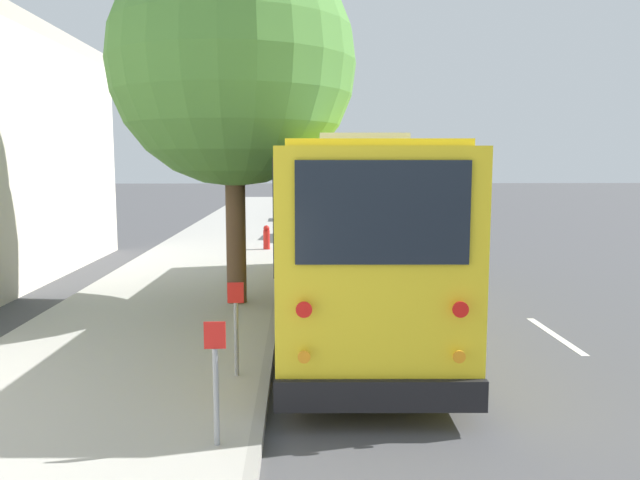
{
  "coord_description": "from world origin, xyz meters",
  "views": [
    {
      "loc": [
        -13.52,
        1.41,
        3.05
      ],
      "look_at": [
        0.58,
        0.91,
        1.3
      ],
      "focal_mm": 35.0,
      "sensor_mm": 36.0,
      "label": 1
    }
  ],
  "objects_px": {
    "shuttle_bus": "(353,222)",
    "sign_post_near": "(216,382)",
    "parked_sedan_gray": "(313,224)",
    "sign_post_far": "(236,328)",
    "parked_sedan_black": "(307,211)",
    "parked_sedan_maroon": "(309,198)",
    "street_tree": "(233,47)",
    "parked_sedan_blue": "(307,204)",
    "fire_hydrant": "(267,237)"
  },
  "relations": [
    {
      "from": "shuttle_bus",
      "to": "parked_sedan_blue",
      "type": "bearing_deg",
      "value": 3.02
    },
    {
      "from": "parked_sedan_maroon",
      "to": "street_tree",
      "type": "height_order",
      "value": "street_tree"
    },
    {
      "from": "shuttle_bus",
      "to": "sign_post_near",
      "type": "relative_size",
      "value": 8.87
    },
    {
      "from": "parked_sedan_black",
      "to": "street_tree",
      "type": "relative_size",
      "value": 0.53
    },
    {
      "from": "parked_sedan_black",
      "to": "sign_post_far",
      "type": "xyz_separation_m",
      "value": [
        -23.88,
        1.33,
        0.24
      ]
    },
    {
      "from": "parked_sedan_blue",
      "to": "shuttle_bus",
      "type": "bearing_deg",
      "value": 179.87
    },
    {
      "from": "parked_sedan_black",
      "to": "parked_sedan_maroon",
      "type": "bearing_deg",
      "value": -2.67
    },
    {
      "from": "street_tree",
      "to": "fire_hydrant",
      "type": "height_order",
      "value": "street_tree"
    },
    {
      "from": "parked_sedan_gray",
      "to": "sign_post_far",
      "type": "xyz_separation_m",
      "value": [
        -16.45,
        1.45,
        0.22
      ]
    },
    {
      "from": "parked_sedan_black",
      "to": "street_tree",
      "type": "xyz_separation_m",
      "value": [
        -19.2,
        1.77,
        4.79
      ]
    },
    {
      "from": "parked_sedan_maroon",
      "to": "street_tree",
      "type": "relative_size",
      "value": 0.58
    },
    {
      "from": "fire_hydrant",
      "to": "shuttle_bus",
      "type": "bearing_deg",
      "value": -165.79
    },
    {
      "from": "parked_sedan_blue",
      "to": "sign_post_near",
      "type": "bearing_deg",
      "value": 176.09
    },
    {
      "from": "parked_sedan_black",
      "to": "parked_sedan_maroon",
      "type": "height_order",
      "value": "parked_sedan_maroon"
    },
    {
      "from": "street_tree",
      "to": "sign_post_far",
      "type": "bearing_deg",
      "value": -174.67
    },
    {
      "from": "parked_sedan_black",
      "to": "sign_post_near",
      "type": "height_order",
      "value": "sign_post_near"
    },
    {
      "from": "parked_sedan_blue",
      "to": "sign_post_near",
      "type": "distance_m",
      "value": 31.46
    },
    {
      "from": "shuttle_bus",
      "to": "sign_post_far",
      "type": "relative_size",
      "value": 8.92
    },
    {
      "from": "parked_sedan_blue",
      "to": "street_tree",
      "type": "relative_size",
      "value": 0.54
    },
    {
      "from": "sign_post_near",
      "to": "fire_hydrant",
      "type": "bearing_deg",
      "value": 0.84
    },
    {
      "from": "parked_sedan_maroon",
      "to": "street_tree",
      "type": "bearing_deg",
      "value": 171.95
    },
    {
      "from": "parked_sedan_maroon",
      "to": "sign_post_near",
      "type": "height_order",
      "value": "sign_post_near"
    },
    {
      "from": "parked_sedan_gray",
      "to": "sign_post_near",
      "type": "height_order",
      "value": "sign_post_near"
    },
    {
      "from": "shuttle_bus",
      "to": "parked_sedan_gray",
      "type": "height_order",
      "value": "shuttle_bus"
    },
    {
      "from": "parked_sedan_black",
      "to": "sign_post_near",
      "type": "relative_size",
      "value": 3.31
    },
    {
      "from": "shuttle_bus",
      "to": "parked_sedan_blue",
      "type": "distance_m",
      "value": 25.27
    },
    {
      "from": "shuttle_bus",
      "to": "parked_sedan_blue",
      "type": "height_order",
      "value": "shuttle_bus"
    },
    {
      "from": "shuttle_bus",
      "to": "parked_sedan_gray",
      "type": "xyz_separation_m",
      "value": [
        12.38,
        0.5,
        -1.27
      ]
    },
    {
      "from": "shuttle_bus",
      "to": "parked_sedan_gray",
      "type": "relative_size",
      "value": 2.53
    },
    {
      "from": "parked_sedan_blue",
      "to": "sign_post_near",
      "type": "xyz_separation_m",
      "value": [
        -31.42,
        1.42,
        0.24
      ]
    },
    {
      "from": "parked_sedan_gray",
      "to": "street_tree",
      "type": "xyz_separation_m",
      "value": [
        -11.76,
        1.88,
        4.77
      ]
    },
    {
      "from": "parked_sedan_gray",
      "to": "sign_post_near",
      "type": "xyz_separation_m",
      "value": [
        -18.57,
        1.45,
        0.22
      ]
    },
    {
      "from": "parked_sedan_maroon",
      "to": "shuttle_bus",
      "type": "bearing_deg",
      "value": 176.39
    },
    {
      "from": "parked_sedan_black",
      "to": "street_tree",
      "type": "distance_m",
      "value": 19.86
    },
    {
      "from": "shuttle_bus",
      "to": "sign_post_far",
      "type": "height_order",
      "value": "shuttle_bus"
    },
    {
      "from": "sign_post_far",
      "to": "parked_sedan_black",
      "type": "bearing_deg",
      "value": -3.19
    },
    {
      "from": "parked_sedan_blue",
      "to": "street_tree",
      "type": "xyz_separation_m",
      "value": [
        -24.61,
        1.86,
        4.78
      ]
    },
    {
      "from": "parked_sedan_maroon",
      "to": "sign_post_near",
      "type": "bearing_deg",
      "value": 173.32
    },
    {
      "from": "parked_sedan_maroon",
      "to": "sign_post_near",
      "type": "relative_size",
      "value": 3.59
    },
    {
      "from": "shuttle_bus",
      "to": "sign_post_far",
      "type": "xyz_separation_m",
      "value": [
        -4.07,
        1.95,
        -1.05
      ]
    },
    {
      "from": "parked_sedan_maroon",
      "to": "sign_post_far",
      "type": "distance_m",
      "value": 35.35
    },
    {
      "from": "sign_post_far",
      "to": "fire_hydrant",
      "type": "relative_size",
      "value": 1.6
    },
    {
      "from": "parked_sedan_gray",
      "to": "sign_post_near",
      "type": "bearing_deg",
      "value": 179.66
    },
    {
      "from": "parked_sedan_black",
      "to": "sign_post_near",
      "type": "bearing_deg",
      "value": 175.97
    },
    {
      "from": "sign_post_near",
      "to": "parked_sedan_black",
      "type": "bearing_deg",
      "value": -2.93
    },
    {
      "from": "parked_sedan_maroon",
      "to": "sign_post_far",
      "type": "height_order",
      "value": "sign_post_far"
    },
    {
      "from": "sign_post_near",
      "to": "street_tree",
      "type": "bearing_deg",
      "value": 3.67
    },
    {
      "from": "street_tree",
      "to": "sign_post_far",
      "type": "relative_size",
      "value": 6.25
    },
    {
      "from": "parked_sedan_black",
      "to": "parked_sedan_blue",
      "type": "height_order",
      "value": "parked_sedan_blue"
    },
    {
      "from": "shuttle_bus",
      "to": "parked_sedan_maroon",
      "type": "bearing_deg",
      "value": 2.38
    }
  ]
}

